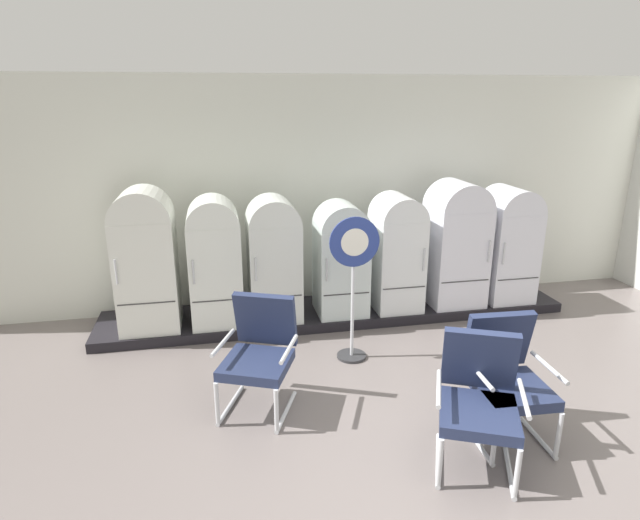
% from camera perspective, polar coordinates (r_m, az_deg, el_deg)
% --- Properties ---
extents(ground, '(12.00, 10.00, 0.05)m').
position_cam_1_polar(ground, '(4.40, 11.43, -21.97)').
color(ground, slate).
extents(back_wall, '(11.76, 0.12, 2.99)m').
position_cam_1_polar(back_wall, '(7.02, 0.61, 7.36)').
color(back_wall, silver).
rests_on(back_wall, ground).
extents(display_plinth, '(5.89, 0.95, 0.12)m').
position_cam_1_polar(display_plinth, '(6.84, 1.70, -5.63)').
color(display_plinth, black).
rests_on(display_plinth, ground).
extents(refrigerator_0, '(0.67, 0.71, 1.64)m').
position_cam_1_polar(refrigerator_0, '(6.32, -18.38, 0.48)').
color(refrigerator_0, white).
rests_on(refrigerator_0, display_plinth).
extents(refrigerator_1, '(0.60, 0.69, 1.51)m').
position_cam_1_polar(refrigerator_1, '(6.28, -11.36, 0.29)').
color(refrigerator_1, white).
rests_on(refrigerator_1, display_plinth).
extents(refrigerator_2, '(0.61, 0.65, 1.50)m').
position_cam_1_polar(refrigerator_2, '(6.30, -5.04, 0.54)').
color(refrigerator_2, silver).
rests_on(refrigerator_2, display_plinth).
extents(refrigerator_3, '(0.61, 0.63, 1.40)m').
position_cam_1_polar(refrigerator_3, '(6.45, 2.28, 0.48)').
color(refrigerator_3, silver).
rests_on(refrigerator_3, display_plinth).
extents(refrigerator_4, '(0.58, 0.70, 1.46)m').
position_cam_1_polar(refrigerator_4, '(6.67, 8.28, 1.23)').
color(refrigerator_4, white).
rests_on(refrigerator_4, display_plinth).
extents(refrigerator_5, '(0.69, 0.72, 1.60)m').
position_cam_1_polar(refrigerator_5, '(6.97, 14.50, 2.15)').
color(refrigerator_5, white).
rests_on(refrigerator_5, display_plinth).
extents(refrigerator_6, '(0.62, 0.73, 1.50)m').
position_cam_1_polar(refrigerator_6, '(7.33, 19.63, 2.01)').
color(refrigerator_6, white).
rests_on(refrigerator_6, display_plinth).
extents(armchair_left, '(0.81, 0.88, 1.03)m').
position_cam_1_polar(armchair_left, '(4.82, -6.56, -9.57)').
color(armchair_left, silver).
rests_on(armchair_left, ground).
extents(armchair_right, '(0.67, 0.74, 1.03)m').
position_cam_1_polar(armchair_right, '(4.68, 19.55, -11.46)').
color(armchair_right, silver).
rests_on(armchair_right, ground).
extents(armchair_center, '(0.82, 0.88, 1.03)m').
position_cam_1_polar(armchair_center, '(4.30, 16.85, -13.90)').
color(armchair_center, silver).
rests_on(armchair_center, ground).
extents(sign_stand, '(0.53, 0.32, 1.58)m').
position_cam_1_polar(sign_stand, '(5.51, 3.64, -2.80)').
color(sign_stand, '#2D2D30').
rests_on(sign_stand, ground).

